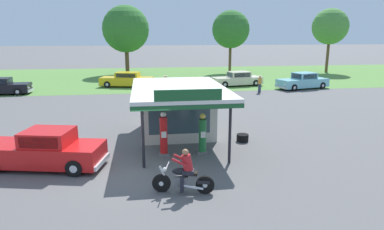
# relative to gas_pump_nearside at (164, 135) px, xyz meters

# --- Properties ---
(ground_plane) EXTENTS (300.00, 300.00, 0.00)m
(ground_plane) POSITION_rel_gas_pump_nearside_xyz_m (-1.11, -1.56, -0.92)
(ground_plane) COLOR #5B5959
(grass_verge_strip) EXTENTS (120.00, 24.00, 0.01)m
(grass_verge_strip) POSITION_rel_gas_pump_nearside_xyz_m (-1.11, 28.44, -0.92)
(grass_verge_strip) COLOR #56843D
(grass_verge_strip) RESTS_ON ground
(service_station_kiosk) EXTENTS (4.46, 7.24, 3.24)m
(service_station_kiosk) POSITION_rel_gas_pump_nearside_xyz_m (0.88, 2.98, 0.69)
(service_station_kiosk) COLOR beige
(service_station_kiosk) RESTS_ON ground
(gas_pump_nearside) EXTENTS (0.44, 0.44, 2.01)m
(gas_pump_nearside) POSITION_rel_gas_pump_nearside_xyz_m (0.00, 0.00, 0.00)
(gas_pump_nearside) COLOR slate
(gas_pump_nearside) RESTS_ON ground
(gas_pump_offside) EXTENTS (0.44, 0.44, 1.87)m
(gas_pump_offside) POSITION_rel_gas_pump_nearside_xyz_m (1.75, -0.00, -0.07)
(gas_pump_offside) COLOR slate
(gas_pump_offside) RESTS_ON ground
(motorcycle_with_rider) EXTENTS (2.11, 0.80, 1.58)m
(motorcycle_with_rider) POSITION_rel_gas_pump_nearside_xyz_m (0.45, -3.81, -0.27)
(motorcycle_with_rider) COLOR black
(motorcycle_with_rider) RESTS_ON ground
(featured_classic_sedan) EXTENTS (5.21, 2.76, 1.58)m
(featured_classic_sedan) POSITION_rel_gas_pump_nearside_xyz_m (-4.89, -0.70, -0.22)
(featured_classic_sedan) COLOR red
(featured_classic_sedan) RESTS_ON ground
(parked_car_back_row_right) EXTENTS (5.50, 2.69, 1.47)m
(parked_car_back_row_right) POSITION_rel_gas_pump_nearside_xyz_m (8.95, 19.77, -0.25)
(parked_car_back_row_right) COLOR beige
(parked_car_back_row_right) RESTS_ON ground
(parked_car_back_row_centre_left) EXTENTS (5.73, 3.01, 1.50)m
(parked_car_back_row_centre_left) POSITION_rel_gas_pump_nearside_xyz_m (-2.43, 20.71, -0.23)
(parked_car_back_row_centre_left) COLOR gold
(parked_car_back_row_centre_left) RESTS_ON ground
(parked_car_second_row_spare) EXTENTS (5.58, 3.12, 1.58)m
(parked_car_second_row_spare) POSITION_rel_gas_pump_nearside_xyz_m (14.85, 16.96, -0.22)
(parked_car_second_row_spare) COLOR #7AC6D1
(parked_car_second_row_spare) RESTS_ON ground
(bystander_chatting_near_pumps) EXTENTS (0.38, 0.38, 1.74)m
(bystander_chatting_near_pumps) POSITION_rel_gas_pump_nearside_xyz_m (1.13, 15.24, 0.02)
(bystander_chatting_near_pumps) COLOR brown
(bystander_chatting_near_pumps) RESTS_ON ground
(bystander_leaning_by_kiosk) EXTENTS (0.34, 0.34, 1.57)m
(bystander_leaning_by_kiosk) POSITION_rel_gas_pump_nearside_xyz_m (9.85, 15.39, -0.09)
(bystander_leaning_by_kiosk) COLOR #2D3351
(bystander_leaning_by_kiosk) RESTS_ON ground
(bystander_standing_back_lot) EXTENTS (0.34, 0.34, 1.64)m
(bystander_standing_back_lot) POSITION_rel_gas_pump_nearside_xyz_m (2.45, 9.98, -0.06)
(bystander_standing_back_lot) COLOR brown
(bystander_standing_back_lot) RESTS_ON ground
(tree_oak_far_left) EXTENTS (5.05, 5.05, 8.41)m
(tree_oak_far_left) POSITION_rel_gas_pump_nearside_xyz_m (11.19, 31.53, 4.95)
(tree_oak_far_left) COLOR brown
(tree_oak_far_left) RESTS_ON ground
(tree_oak_centre) EXTENTS (6.08, 6.08, 8.96)m
(tree_oak_centre) POSITION_rel_gas_pump_nearside_xyz_m (-2.82, 32.01, 4.98)
(tree_oak_centre) COLOR brown
(tree_oak_centre) RESTS_ON ground
(tree_oak_left) EXTENTS (4.86, 4.86, 8.71)m
(tree_oak_left) POSITION_rel_gas_pump_nearside_xyz_m (24.92, 30.31, 5.33)
(tree_oak_left) COLOR brown
(tree_oak_left) RESTS_ON ground
(spare_tire_stack) EXTENTS (0.60, 0.60, 0.36)m
(spare_tire_stack) POSITION_rel_gas_pump_nearside_xyz_m (4.07, 1.43, -0.74)
(spare_tire_stack) COLOR black
(spare_tire_stack) RESTS_ON ground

